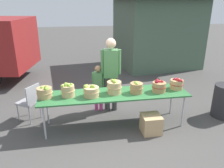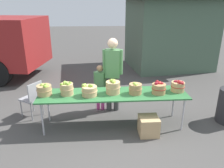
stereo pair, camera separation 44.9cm
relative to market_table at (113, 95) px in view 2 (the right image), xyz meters
The scene contains 14 objects.
ground_plane 0.72m from the market_table, ahead, with size 40.00×40.00×0.00m, color #474442.
market_table is the anchor object (origin of this frame).
apple_basket_green_0 1.41m from the market_table, behind, with size 0.31×0.31×0.25m.
apple_basket_green_1 0.97m from the market_table, behind, with size 0.28×0.28×0.30m.
apple_basket_green_2 0.52m from the market_table, behind, with size 0.33×0.33×0.26m.
apple_basket_green_3 0.18m from the market_table, 97.74° to the left, with size 0.31×0.31×0.31m.
apple_basket_green_4 0.49m from the market_table, ahead, with size 0.28×0.28×0.26m.
apple_basket_red_0 0.96m from the market_table, ahead, with size 0.30×0.30×0.27m.
apple_basket_red_1 1.40m from the market_table, ahead, with size 0.30×0.30×0.26m.
vendor_adult 0.80m from the market_table, 86.39° to the left, with size 0.47×0.28×1.79m.
child_customer 0.82m from the market_table, 108.30° to the left, with size 0.30×0.19×1.15m.
food_kiosk 5.25m from the market_table, 60.34° to the left, with size 3.83×3.31×2.74m.
folding_chair 1.89m from the market_table, 164.00° to the left, with size 0.55×0.55×0.86m.
produce_crate 0.96m from the market_table, 30.63° to the right, with size 0.39×0.39×0.39m, color tan.
Camera 2 is at (-0.32, -4.28, 2.58)m, focal length 35.82 mm.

